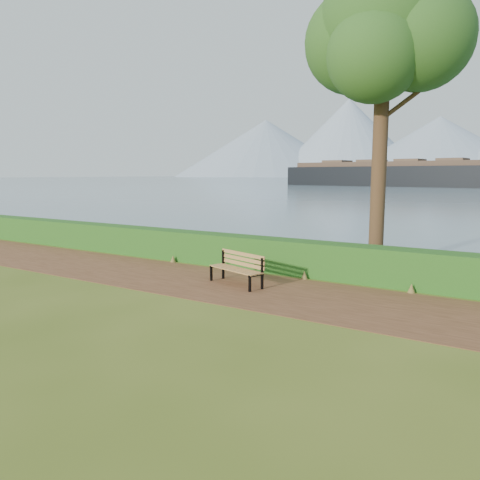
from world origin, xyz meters
The scene contains 6 objects.
ground centered at (0.00, 0.00, 0.00)m, with size 140.00×140.00×0.00m, color #495E1A.
path centered at (0.00, 0.30, 0.01)m, with size 40.00×3.40×0.01m, color #51301B.
hedge centered at (0.00, 2.60, 0.50)m, with size 32.00×0.85×1.00m, color #164D17.
bench centered at (0.36, 0.51, 0.50)m, with size 1.79×1.00×0.86m.
tree centered at (2.85, 4.54, 7.13)m, with size 4.97×4.21×9.59m.
cargo_ship centered at (-13.32, 102.96, 2.94)m, with size 65.60×17.93×19.68m.
Camera 1 is at (6.91, -9.84, 2.95)m, focal length 35.00 mm.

